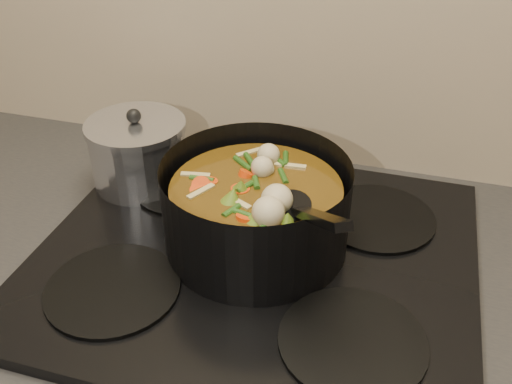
# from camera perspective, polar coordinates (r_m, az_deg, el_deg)

# --- Properties ---
(stovetop) EXTENTS (0.62, 0.54, 0.03)m
(stovetop) POSITION_cam_1_polar(r_m,az_deg,el_deg) (0.84, -0.06, -6.44)
(stovetop) COLOR black
(stovetop) RESTS_ON counter
(stockpot) EXTENTS (0.33, 0.35, 0.20)m
(stockpot) POSITION_cam_1_polar(r_m,az_deg,el_deg) (0.81, 0.03, -1.78)
(stockpot) COLOR black
(stockpot) RESTS_ON stovetop
(saucepan) EXTENTS (0.17, 0.17, 0.14)m
(saucepan) POSITION_cam_1_polar(r_m,az_deg,el_deg) (0.98, -11.67, 3.93)
(saucepan) COLOR silver
(saucepan) RESTS_ON stovetop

